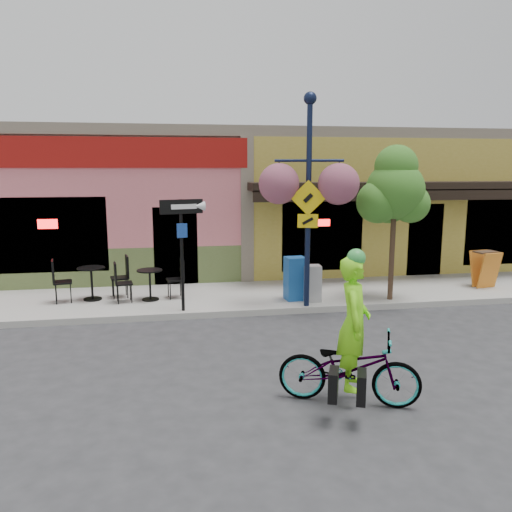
{
  "coord_description": "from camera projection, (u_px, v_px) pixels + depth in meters",
  "views": [
    {
      "loc": [
        -3.07,
        -10.36,
        3.35
      ],
      "look_at": [
        -1.24,
        0.5,
        1.4
      ],
      "focal_mm": 35.0,
      "sensor_mm": 36.0,
      "label": 1
    }
  ],
  "objects": [
    {
      "name": "cyclist_rider",
      "position": [
        353.0,
        340.0,
        7.06
      ],
      "size": [
        0.68,
        0.81,
        1.9
      ],
      "primitive_type": "imported",
      "rotation": [
        0.0,
        0.0,
        1.19
      ],
      "color": "#80F319",
      "rests_on": "ground"
    },
    {
      "name": "sidewalk",
      "position": [
        293.0,
        294.0,
        13.07
      ],
      "size": [
        24.0,
        3.0,
        0.15
      ],
      "primitive_type": "cube",
      "color": "#9E9B93",
      "rests_on": "ground"
    },
    {
      "name": "curb",
      "position": [
        308.0,
        310.0,
        11.67
      ],
      "size": [
        24.0,
        0.12,
        0.15
      ],
      "primitive_type": "cube",
      "color": "#A8A59E",
      "rests_on": "ground"
    },
    {
      "name": "bicycle",
      "position": [
        349.0,
        368.0,
        7.12
      ],
      "size": [
        2.14,
        1.4,
        1.06
      ],
      "primitive_type": "imported",
      "rotation": [
        0.0,
        0.0,
        1.19
      ],
      "color": "maroon",
      "rests_on": "ground"
    },
    {
      "name": "cafe_set_right",
      "position": [
        150.0,
        280.0,
        12.17
      ],
      "size": [
        1.77,
        1.09,
        0.99
      ],
      "primitive_type": null,
      "rotation": [
        0.0,
        0.0,
        0.17
      ],
      "color": "black",
      "rests_on": "sidewalk"
    },
    {
      "name": "street_tree",
      "position": [
        393.0,
        223.0,
        12.0
      ],
      "size": [
        1.79,
        1.79,
        3.79
      ],
      "primitive_type": null,
      "rotation": [
        0.0,
        0.0,
        0.25
      ],
      "color": "#3D7A26",
      "rests_on": "sidewalk"
    },
    {
      "name": "building",
      "position": [
        258.0,
        199.0,
        18.04
      ],
      "size": [
        18.2,
        8.2,
        4.5
      ],
      "primitive_type": null,
      "color": "#CF666F",
      "rests_on": "ground"
    },
    {
      "name": "one_way_sign",
      "position": [
        182.0,
        256.0,
        11.13
      ],
      "size": [
        0.99,
        0.45,
        2.52
      ],
      "primitive_type": null,
      "rotation": [
        0.0,
        0.0,
        0.26
      ],
      "color": "black",
      "rests_on": "sidewalk"
    },
    {
      "name": "newspaper_box_blue",
      "position": [
        295.0,
        278.0,
        12.22
      ],
      "size": [
        0.51,
        0.47,
        1.06
      ],
      "primitive_type": null,
      "rotation": [
        0.0,
        0.0,
        0.09
      ],
      "color": "#1A529D",
      "rests_on": "sidewalk"
    },
    {
      "name": "sandwich_board",
      "position": [
        490.0,
        270.0,
        13.33
      ],
      "size": [
        0.66,
        0.53,
        0.99
      ],
      "primitive_type": null,
      "rotation": [
        0.0,
        0.0,
        0.17
      ],
      "color": "orange",
      "rests_on": "sidewalk"
    },
    {
      "name": "ground",
      "position": [
        314.0,
        320.0,
        11.15
      ],
      "size": [
        90.0,
        90.0,
        0.0
      ],
      "primitive_type": "plane",
      "color": "#2D2D30",
      "rests_on": "ground"
    },
    {
      "name": "lamp_post",
      "position": [
        308.0,
        202.0,
        11.33
      ],
      "size": [
        1.66,
        1.04,
        4.86
      ],
      "primitive_type": null,
      "rotation": [
        0.0,
        0.0,
        -0.29
      ],
      "color": "#101832",
      "rests_on": "sidewalk"
    },
    {
      "name": "cafe_set_left",
      "position": [
        92.0,
        279.0,
        12.19
      ],
      "size": [
        1.9,
        1.21,
        1.06
      ],
      "primitive_type": null,
      "rotation": [
        0.0,
        0.0,
        0.2
      ],
      "color": "black",
      "rests_on": "sidewalk"
    },
    {
      "name": "newspaper_box_grey",
      "position": [
        312.0,
        283.0,
        12.11
      ],
      "size": [
        0.43,
        0.39,
        0.88
      ],
      "primitive_type": null,
      "rotation": [
        0.0,
        0.0,
        -0.06
      ],
      "color": "#A0A0A0",
      "rests_on": "sidewalk"
    }
  ]
}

